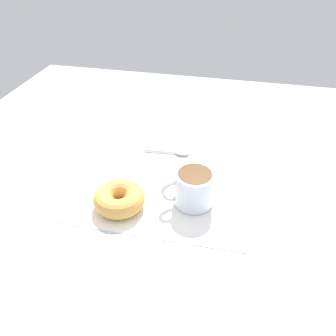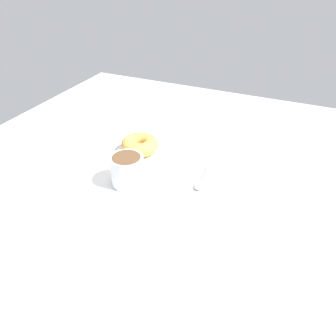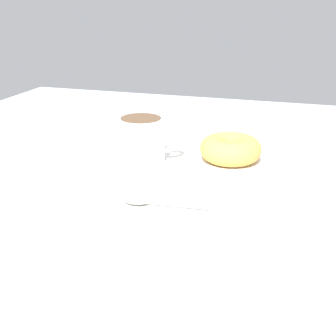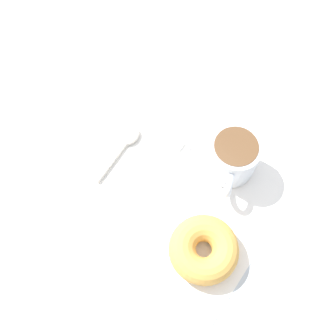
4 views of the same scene
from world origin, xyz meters
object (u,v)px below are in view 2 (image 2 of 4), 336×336
at_px(donut, 140,145).
at_px(sugar_cube, 166,184).
at_px(coffee_cup, 127,169).
at_px(spoon, 201,182).

distance_m(donut, sugar_cube, 0.18).
relative_size(coffee_cup, sugar_cube, 5.26).
xyz_separation_m(coffee_cup, donut, (-0.14, -0.04, -0.02)).
height_order(donut, spoon, donut).
relative_size(coffee_cup, spoon, 0.88).
height_order(coffee_cup, spoon, coffee_cup).
xyz_separation_m(donut, sugar_cube, (0.12, 0.13, -0.01)).
bearing_deg(donut, sugar_cube, 47.77).
xyz_separation_m(spoon, sugar_cube, (0.05, -0.07, 0.01)).
distance_m(coffee_cup, sugar_cube, 0.10).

